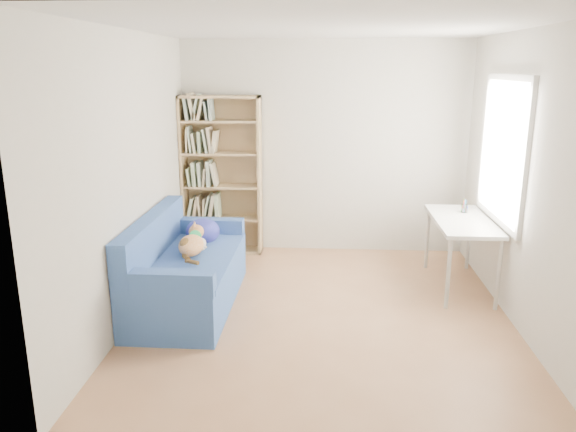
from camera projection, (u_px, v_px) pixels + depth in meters
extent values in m
plane|color=#9B6A46|center=(321.00, 315.00, 5.32)|extent=(4.00, 4.00, 0.00)
cube|color=silver|center=(324.00, 148.00, 6.91)|extent=(3.50, 0.04, 2.60)
cube|color=silver|center=(323.00, 252.00, 3.06)|extent=(3.50, 0.04, 2.60)
cube|color=silver|center=(131.00, 178.00, 5.09)|extent=(0.04, 4.00, 2.60)
cube|color=silver|center=(525.00, 183.00, 4.88)|extent=(0.04, 4.00, 2.60)
cube|color=white|center=(326.00, 26.00, 4.65)|extent=(3.50, 4.00, 0.04)
cube|color=white|center=(505.00, 150.00, 5.40)|extent=(0.01, 1.20, 1.30)
cube|color=navy|center=(189.00, 283.00, 5.50)|extent=(0.87, 1.81, 0.45)
cube|color=navy|center=(152.00, 239.00, 5.41)|extent=(0.17, 1.81, 0.44)
cube|color=navy|center=(205.00, 227.00, 6.21)|extent=(0.85, 0.17, 0.20)
cube|color=navy|center=(164.00, 283.00, 4.63)|extent=(0.85, 0.17, 0.20)
cube|color=navy|center=(190.00, 259.00, 5.44)|extent=(0.85, 1.67, 0.05)
ellipsoid|color=#2E3495|center=(203.00, 231.00, 5.95)|extent=(0.36, 0.39, 0.27)
ellipsoid|color=#B35214|center=(191.00, 245.00, 5.48)|extent=(0.30, 0.47, 0.18)
ellipsoid|color=silver|center=(201.00, 244.00, 5.60)|extent=(0.17, 0.21, 0.11)
ellipsoid|color=#3A250F|center=(187.00, 243.00, 5.42)|extent=(0.17, 0.24, 0.09)
sphere|color=#B35214|center=(200.00, 232.00, 5.77)|extent=(0.16, 0.16, 0.16)
cone|color=#B35214|center=(199.00, 224.00, 5.79)|extent=(0.07, 0.07, 0.08)
cone|color=#B35214|center=(197.00, 226.00, 5.72)|extent=(0.07, 0.07, 0.08)
cylinder|color=#2BD777|center=(198.00, 236.00, 5.70)|extent=(0.13, 0.06, 0.12)
cylinder|color=#3A250F|center=(183.00, 257.00, 5.25)|extent=(0.12, 0.18, 0.06)
cube|color=tan|center=(184.00, 175.00, 6.94)|extent=(0.03, 0.30, 1.95)
cube|color=tan|center=(260.00, 176.00, 6.88)|extent=(0.03, 0.30, 1.95)
cube|color=tan|center=(219.00, 97.00, 6.66)|extent=(0.97, 0.30, 0.03)
cube|color=tan|center=(224.00, 250.00, 7.16)|extent=(0.97, 0.30, 0.03)
cube|color=tan|center=(224.00, 174.00, 7.05)|extent=(0.97, 0.02, 1.95)
cube|color=white|center=(462.00, 221.00, 5.81)|extent=(0.57, 1.25, 0.04)
cylinder|color=silver|center=(469.00, 239.00, 6.45)|extent=(0.04, 0.04, 0.71)
cylinder|color=silver|center=(498.00, 275.00, 5.34)|extent=(0.04, 0.04, 0.71)
cylinder|color=silver|center=(427.00, 239.00, 6.48)|extent=(0.04, 0.04, 0.71)
cylinder|color=silver|center=(448.00, 274.00, 5.37)|extent=(0.04, 0.04, 0.71)
cylinder|color=white|center=(464.00, 208.00, 6.07)|extent=(0.08, 0.08, 0.09)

